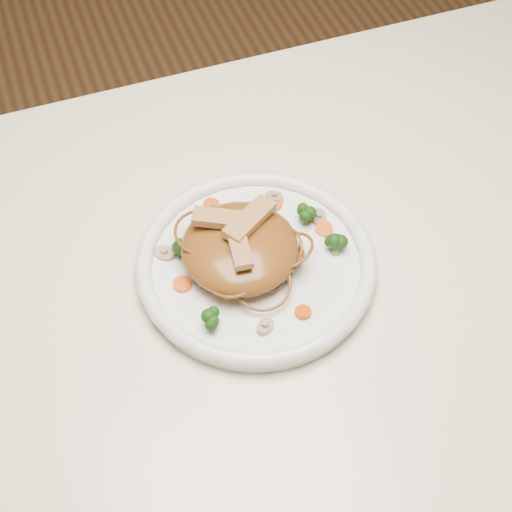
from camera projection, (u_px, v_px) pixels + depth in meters
name	position (u px, v px, depth m)	size (l,w,h in m)	color
ground	(257.00, 493.00, 1.49)	(4.00, 4.00, 0.00)	#55341D
table	(258.00, 322.00, 0.97)	(1.20, 0.80, 0.75)	beige
plate	(256.00, 267.00, 0.89)	(0.29, 0.29, 0.02)	white
noodle_mound	(240.00, 248.00, 0.86)	(0.14, 0.14, 0.05)	brown
chicken_a	(250.00, 220.00, 0.85)	(0.08, 0.02, 0.01)	tan
chicken_b	(223.00, 219.00, 0.85)	(0.07, 0.02, 0.01)	tan
chicken_c	(239.00, 245.00, 0.83)	(0.06, 0.02, 0.01)	tan
broccoli_0	(305.00, 213.00, 0.91)	(0.03, 0.03, 0.03)	#16480F
broccoli_1	(180.00, 247.00, 0.88)	(0.03, 0.03, 0.03)	#16480F
broccoli_2	(211.00, 318.00, 0.82)	(0.03, 0.03, 0.03)	#16480F
broccoli_3	(337.00, 245.00, 0.88)	(0.02, 0.02, 0.03)	#16480F
carrot_0	(273.00, 204.00, 0.94)	(0.02, 0.02, 0.01)	#E45808
carrot_1	(182.00, 284.00, 0.86)	(0.02, 0.02, 0.01)	#E45808
carrot_2	(324.00, 229.00, 0.91)	(0.02, 0.02, 0.01)	#E45808
carrot_3	(211.00, 205.00, 0.93)	(0.02, 0.02, 0.01)	#E45808
carrot_4	(303.00, 312.00, 0.84)	(0.02, 0.02, 0.01)	#E45808
mushroom_0	(265.00, 326.00, 0.82)	(0.02, 0.02, 0.01)	tan
mushroom_1	(319.00, 217.00, 0.92)	(0.03, 0.03, 0.01)	tan
mushroom_2	(165.00, 253.00, 0.89)	(0.03, 0.03, 0.01)	tan
mushroom_3	(275.00, 197.00, 0.94)	(0.02, 0.02, 0.01)	tan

